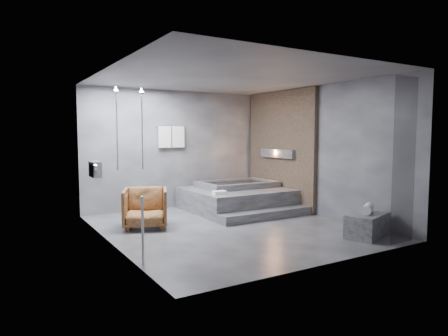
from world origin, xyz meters
TOP-DOWN VIEW (x-y plane):
  - room at (0.40, 0.24)m, footprint 5.00×5.04m
  - tub_deck at (1.05, 1.45)m, footprint 2.20×2.00m
  - tub_step at (1.05, 0.27)m, footprint 2.20×0.36m
  - concrete_bench at (1.67, -1.78)m, footprint 1.00×0.74m
  - driftwood_chair at (-1.39, 0.82)m, footprint 1.06×1.07m
  - rolled_towel at (1.70, -1.76)m, footprint 0.46×0.37m
  - deck_towel at (0.26, 0.87)m, footprint 0.29×0.23m

SIDE VIEW (x-z plane):
  - tub_step at x=1.05m, z-range 0.00..0.18m
  - concrete_bench at x=1.67m, z-range 0.00..0.40m
  - tub_deck at x=1.05m, z-range 0.00..0.50m
  - driftwood_chair at x=-1.39m, z-range 0.00..0.75m
  - rolled_towel at x=1.70m, z-range 0.40..0.56m
  - deck_towel at x=0.26m, z-range 0.50..0.57m
  - room at x=0.40m, z-range 0.32..3.14m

